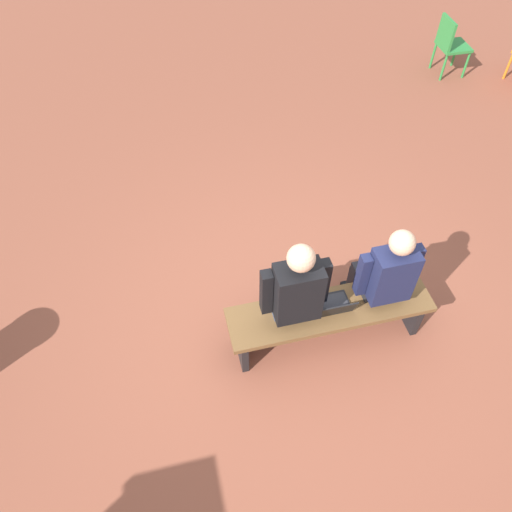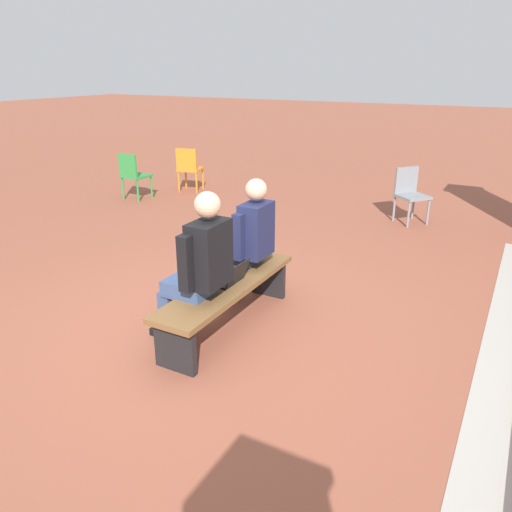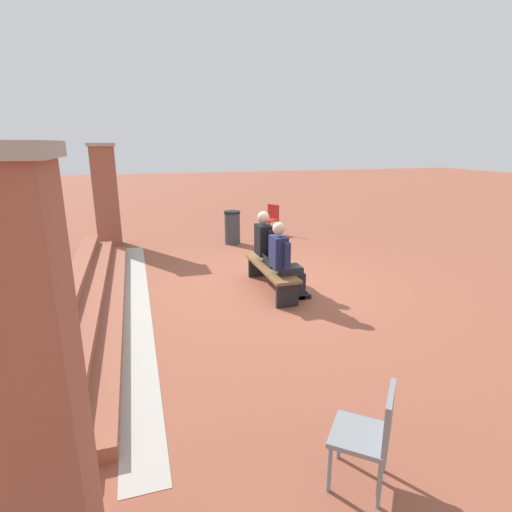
% 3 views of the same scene
% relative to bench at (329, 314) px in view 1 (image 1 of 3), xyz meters
% --- Properties ---
extents(ground_plane, '(60.00, 60.00, 0.00)m').
position_rel_bench_xyz_m(ground_plane, '(0.18, -0.17, -0.35)').
color(ground_plane, brown).
extents(bench, '(1.80, 0.44, 0.45)m').
position_rel_bench_xyz_m(bench, '(0.00, 0.00, 0.00)').
color(bench, brown).
rests_on(bench, ground).
extents(person_student, '(0.53, 0.67, 1.32)m').
position_rel_bench_xyz_m(person_student, '(-0.46, -0.07, 0.35)').
color(person_student, '#232328').
rests_on(person_student, ground).
extents(person_adult, '(0.56, 0.71, 1.37)m').
position_rel_bench_xyz_m(person_adult, '(0.34, -0.07, 0.37)').
color(person_adult, '#384C75').
rests_on(person_adult, ground).
extents(laptop, '(0.32, 0.29, 0.21)m').
position_rel_bench_xyz_m(laptop, '(-0.02, 0.01, 0.15)').
color(laptop, black).
rests_on(laptop, bench).
extents(plastic_chair_near_bench_left, '(0.43, 0.43, 0.84)m').
position_rel_bench_xyz_m(plastic_chair_near_bench_left, '(-3.22, -4.00, 0.13)').
color(plastic_chair_near_bench_left, '#2D893D').
rests_on(plastic_chair_near_bench_left, ground).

